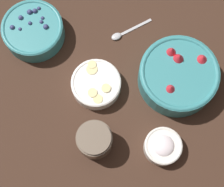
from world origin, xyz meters
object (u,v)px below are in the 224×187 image
bowl_strawberries (178,75)px  bowl_cream (163,146)px  bowl_blueberries (33,30)px  jar_chocolate (95,140)px  bowl_bananas (96,84)px

bowl_strawberries → bowl_cream: size_ratio=2.17×
bowl_blueberries → jar_chocolate: size_ratio=1.85×
bowl_blueberries → bowl_strawberries: bearing=5.6°
bowl_blueberries → bowl_cream: size_ratio=1.76×
bowl_blueberries → bowl_bananas: 0.25m
bowl_strawberries → bowl_blueberries: bowl_strawberries is taller
bowl_bananas → jar_chocolate: 0.16m
bowl_bananas → bowl_cream: bearing=-19.4°
bowl_bananas → bowl_cream: bowl_cream is taller
bowl_cream → jar_chocolate: bearing=-159.8°
bowl_strawberries → bowl_bananas: size_ratio=1.57×
bowl_cream → bowl_blueberries: bearing=162.0°
bowl_bananas → bowl_strawberries: bearing=29.5°
bowl_strawberries → bowl_cream: (0.04, -0.20, -0.02)m
bowl_cream → bowl_bananas: bearing=160.6°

